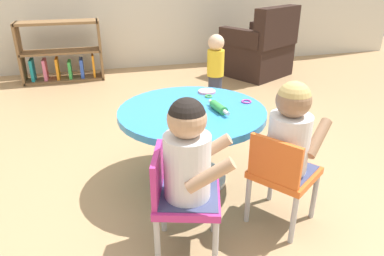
% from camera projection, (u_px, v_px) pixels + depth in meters
% --- Properties ---
extents(ground_plane, '(10.00, 10.00, 0.00)m').
position_uv_depth(ground_plane, '(192.00, 179.00, 2.34)').
color(ground_plane, tan).
extents(craft_table, '(0.89, 0.89, 0.50)m').
position_uv_depth(craft_table, '(192.00, 127.00, 2.19)').
color(craft_table, silver).
rests_on(craft_table, ground).
extents(child_chair_left, '(0.37, 0.37, 0.54)m').
position_uv_depth(child_chair_left, '(180.00, 197.00, 1.65)').
color(child_chair_left, '#B7B7BC').
rests_on(child_chair_left, ground).
extents(seated_child_left, '(0.41, 0.36, 0.51)m').
position_uv_depth(seated_child_left, '(188.00, 154.00, 1.55)').
color(seated_child_left, '#3F4772').
rests_on(seated_child_left, ground).
extents(child_chair_right, '(0.42, 0.42, 0.54)m').
position_uv_depth(child_chair_right, '(282.00, 174.00, 1.83)').
color(child_chair_right, '#B7B7BC').
rests_on(child_chair_right, ground).
extents(seated_child_right, '(0.44, 0.42, 0.51)m').
position_uv_depth(seated_child_right, '(290.00, 131.00, 1.76)').
color(seated_child_right, '#3F4772').
rests_on(seated_child_right, ground).
extents(bookshelf_low, '(0.93, 0.28, 0.70)m').
position_uv_depth(bookshelf_low, '(62.00, 55.00, 4.24)').
color(bookshelf_low, olive).
rests_on(bookshelf_low, ground).
extents(armchair_dark, '(0.96, 0.97, 0.85)m').
position_uv_depth(armchair_dark, '(259.00, 51.00, 4.45)').
color(armchair_dark, black).
rests_on(armchair_dark, ground).
extents(toddler_standing, '(0.17, 0.17, 0.67)m').
position_uv_depth(toddler_standing, '(216.00, 66.00, 3.58)').
color(toddler_standing, '#33384C').
rests_on(toddler_standing, ground).
extents(rolling_pin, '(0.07, 0.23, 0.05)m').
position_uv_depth(rolling_pin, '(219.00, 107.00, 2.10)').
color(rolling_pin, green).
rests_on(rolling_pin, craft_table).
extents(craft_scissors, '(0.14, 0.09, 0.01)m').
position_uv_depth(craft_scissors, '(193.00, 117.00, 2.01)').
color(craft_scissors, silver).
rests_on(craft_scissors, craft_table).
extents(playdough_blob_0, '(0.12, 0.12, 0.01)m').
position_uv_depth(playdough_blob_0, '(207.00, 92.00, 2.41)').
color(playdough_blob_0, pink).
rests_on(playdough_blob_0, craft_table).
extents(playdough_blob_1, '(0.12, 0.12, 0.01)m').
position_uv_depth(playdough_blob_1, '(183.00, 114.00, 2.05)').
color(playdough_blob_1, '#CC99E5').
rests_on(playdough_blob_1, craft_table).
extents(cookie_cutter_0, '(0.06, 0.06, 0.01)m').
position_uv_depth(cookie_cutter_0, '(246.00, 101.00, 2.24)').
color(cookie_cutter_0, '#D83FA5').
rests_on(cookie_cutter_0, craft_table).
extents(cookie_cutter_1, '(0.05, 0.05, 0.01)m').
position_uv_depth(cookie_cutter_1, '(209.00, 96.00, 2.33)').
color(cookie_cutter_1, '#4CB259').
rests_on(cookie_cutter_1, craft_table).
extents(cookie_cutter_2, '(0.05, 0.05, 0.01)m').
position_uv_depth(cookie_cutter_2, '(172.00, 115.00, 2.04)').
color(cookie_cutter_2, orange).
rests_on(cookie_cutter_2, craft_table).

